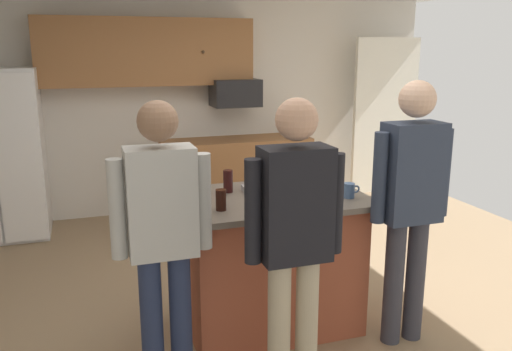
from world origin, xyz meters
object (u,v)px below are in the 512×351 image
glass_dark_ale (221,200)px  serving_tray (277,190)px  microwave_over_range (235,93)px  person_guest_by_door (295,231)px  kitchen_island (269,261)px  mug_ceramic_white (349,190)px  tumbler_amber (228,181)px  person_guest_right (411,195)px  person_guest_left (162,228)px  refrigerator (0,155)px  glass_stout_tall (279,195)px

glass_dark_ale → serving_tray: size_ratio=0.31×
microwave_over_range → person_guest_by_door: (-0.71, -3.57, -0.45)m
kitchen_island → mug_ceramic_white: 0.76m
glass_dark_ale → serving_tray: bearing=29.9°
microwave_over_range → glass_dark_ale: (-0.97, -2.99, -0.41)m
person_guest_by_door → kitchen_island: bearing=-0.0°
kitchen_island → tumbler_amber: bearing=142.3°
person_guest_right → glass_dark_ale: bearing=18.5°
kitchen_island → person_guest_left: size_ratio=0.77×
mug_ceramic_white → serving_tray: (-0.43, 0.27, -0.03)m
person_guest_left → glass_dark_ale: size_ratio=12.58×
refrigerator → glass_dark_ale: size_ratio=13.13×
kitchen_island → serving_tray: serving_tray is taller
person_guest_right → mug_ceramic_white: size_ratio=14.67×
person_guest_by_door → glass_stout_tall: bearing=-1.8°
microwave_over_range → person_guest_right: 3.30m
serving_tray → glass_dark_ale: bearing=-150.1°
person_guest_by_door → tumbler_amber: person_guest_by_door is taller
tumbler_amber → serving_tray: (0.32, -0.12, -0.06)m
kitchen_island → refrigerator: bearing=127.4°
person_guest_left → glass_dark_ale: bearing=2.5°
tumbler_amber → person_guest_left: bearing=-130.6°
microwave_over_range → mug_ceramic_white: (-0.07, -2.98, -0.43)m
person_guest_by_door → glass_stout_tall: (0.12, 0.55, 0.05)m
refrigerator → person_guest_by_door: (1.89, -3.45, 0.11)m
kitchen_island → tumbler_amber: (-0.25, 0.19, 0.56)m
refrigerator → person_guest_by_door: bearing=-61.3°
refrigerator → mug_ceramic_white: bearing=-48.5°
mug_ceramic_white → tumbler_amber: bearing=152.0°
glass_dark_ale → tumbler_amber: tumbler_amber is taller
glass_stout_tall → serving_tray: glass_stout_tall is taller
mug_ceramic_white → serving_tray: size_ratio=0.28×
person_guest_by_door → person_guest_right: bearing=-61.9°
refrigerator → person_guest_left: (1.22, -3.13, 0.10)m
mug_ceramic_white → kitchen_island: bearing=157.6°
refrigerator → mug_ceramic_white: (2.53, -2.87, 0.13)m
glass_dark_ale → serving_tray: 0.55m
person_guest_right → glass_stout_tall: 0.86m
microwave_over_range → glass_stout_tall: size_ratio=3.67×
person_guest_right → person_guest_by_door: bearing=49.4°
person_guest_right → glass_dark_ale: size_ratio=13.14×
refrigerator → microwave_over_range: bearing=2.6°
person_guest_right → serving_tray: 0.91m
kitchen_island → person_guest_right: (0.80, -0.49, 0.54)m
kitchen_island → glass_stout_tall: size_ratio=8.63×
serving_tray → mug_ceramic_white: bearing=-32.6°
microwave_over_range → person_guest_right: (0.23, -3.27, -0.41)m
person_guest_by_door → mug_ceramic_white: bearing=-37.6°
person_guest_right → serving_tray: (-0.72, 0.56, -0.04)m
kitchen_island → person_guest_left: (-0.81, -0.47, 0.49)m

